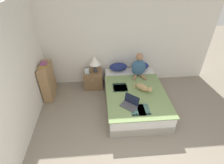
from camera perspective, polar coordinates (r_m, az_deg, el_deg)
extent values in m
cube|color=silver|center=(4.91, 2.61, 13.25)|extent=(5.23, 0.05, 2.55)
cube|color=silver|center=(3.78, -28.22, 1.44)|extent=(0.05, 4.15, 2.55)
cube|color=#9E998E|center=(4.61, 7.12, -5.80)|extent=(1.40, 2.12, 0.22)
cube|color=silver|center=(4.46, 7.33, -3.61)|extent=(1.38, 2.09, 0.24)
cube|color=#758E56|center=(4.22, 7.99, -4.07)|extent=(1.44, 1.70, 0.02)
cube|color=#5B9384|center=(3.82, 8.40, -9.08)|extent=(0.31, 0.35, 0.01)
cube|color=#5B9384|center=(4.38, 2.86, -1.94)|extent=(0.34, 0.26, 0.01)
cube|color=#5B9384|center=(3.86, 10.27, -8.85)|extent=(0.26, 0.36, 0.01)
cube|color=#5B9384|center=(4.40, 2.59, -1.79)|extent=(0.35, 0.37, 0.01)
ellipsoid|color=navy|center=(5.00, 2.07, 4.93)|extent=(0.50, 0.27, 0.23)
ellipsoid|color=navy|center=(5.11, 9.15, 5.17)|extent=(0.50, 0.27, 0.23)
ellipsoid|color=#33567A|center=(4.77, 8.64, 4.64)|extent=(0.39, 0.21, 0.48)
sphere|color=#9E7051|center=(4.62, 9.00, 8.15)|extent=(0.20, 0.20, 0.20)
cylinder|color=#9E7051|center=(4.75, 7.51, 1.64)|extent=(0.18, 0.28, 0.07)
cylinder|color=#9E7051|center=(4.80, 10.00, 1.74)|extent=(0.18, 0.28, 0.07)
ellipsoid|color=tan|center=(4.32, 9.92, -1.74)|extent=(0.36, 0.36, 0.16)
sphere|color=tan|center=(4.23, 12.19, -2.46)|extent=(0.12, 0.12, 0.12)
cone|color=tan|center=(4.23, 12.51, -1.74)|extent=(0.06, 0.06, 0.06)
cone|color=tan|center=(4.18, 12.04, -2.18)|extent=(0.06, 0.06, 0.06)
cylinder|color=tan|center=(4.45, 7.32, -1.22)|extent=(0.08, 0.19, 0.04)
cube|color=#424247|center=(3.87, 5.42, -7.89)|extent=(0.41, 0.39, 0.02)
cube|color=black|center=(3.88, 6.52, -5.62)|extent=(0.30, 0.27, 0.21)
cube|color=brown|center=(5.10, -6.10, 0.98)|extent=(0.51, 0.44, 0.51)
sphere|color=tan|center=(4.85, -6.19, 0.55)|extent=(0.03, 0.03, 0.03)
cylinder|color=#38383D|center=(4.92, -5.47, 3.82)|extent=(0.12, 0.12, 0.08)
cylinder|color=#38383D|center=(4.86, -5.55, 5.01)|extent=(0.02, 0.02, 0.15)
cone|color=white|center=(4.77, -5.68, 6.99)|extent=(0.30, 0.30, 0.23)
cube|color=silver|center=(4.89, -8.21, 3.56)|extent=(0.12, 0.12, 0.11)
ellipsoid|color=white|center=(4.86, -8.27, 4.26)|extent=(0.06, 0.04, 0.03)
cube|color=#99754C|center=(4.91, -20.23, 0.27)|extent=(0.23, 0.65, 0.95)
cube|color=gold|center=(4.66, -21.55, 5.24)|extent=(0.17, 0.20, 0.04)
cube|color=#844270|center=(4.65, -21.42, 5.64)|extent=(0.17, 0.22, 0.03)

